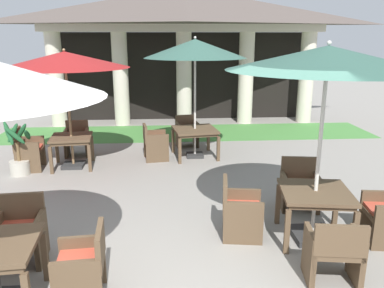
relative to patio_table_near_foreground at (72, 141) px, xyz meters
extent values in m
cylinder|color=beige|center=(-1.42, 4.44, 0.89)|extent=(0.50, 0.50, 3.03)
cylinder|color=beige|center=(0.67, 4.44, 0.89)|extent=(0.50, 0.50, 3.03)
cylinder|color=beige|center=(2.76, 4.44, 0.89)|extent=(0.50, 0.50, 3.03)
cylinder|color=beige|center=(4.85, 4.44, 0.89)|extent=(0.50, 0.50, 3.03)
cylinder|color=beige|center=(6.93, 4.44, 0.89)|extent=(0.50, 0.50, 3.03)
cube|color=beige|center=(2.76, 4.44, 2.53)|extent=(9.16, 0.70, 0.24)
pyramid|color=#514742|center=(2.76, 4.44, 3.20)|extent=(9.56, 3.03, 1.11)
cube|color=black|center=(2.76, 5.34, 0.89)|extent=(8.96, 0.16, 3.03)
cube|color=#47843D|center=(2.76, 3.08, -0.62)|extent=(11.36, 2.18, 0.01)
cube|color=brown|center=(0.00, 0.00, 0.08)|extent=(0.96, 0.96, 0.05)
cube|color=brown|center=(0.00, 0.00, 0.02)|extent=(0.88, 0.88, 0.07)
cube|color=brown|center=(-0.36, -0.44, -0.32)|extent=(0.08, 0.08, 0.61)
cube|color=brown|center=(0.44, -0.36, -0.32)|extent=(0.08, 0.08, 0.61)
cube|color=brown|center=(-0.44, 0.36, -0.32)|extent=(0.08, 0.08, 0.61)
cube|color=brown|center=(0.36, 0.44, -0.32)|extent=(0.08, 0.08, 0.61)
cube|color=#2D2D2D|center=(0.00, 0.00, -0.58)|extent=(0.47, 0.47, 0.08)
cylinder|color=olive|center=(0.00, 0.00, 0.56)|extent=(0.05, 0.05, 2.36)
cone|color=maroon|center=(0.00, 0.00, 1.77)|extent=(2.74, 2.74, 0.34)
sphere|color=olive|center=(0.00, 0.00, 1.97)|extent=(0.06, 0.06, 0.06)
cube|color=brown|center=(-0.90, -0.09, -0.19)|extent=(0.58, 0.65, 0.07)
cube|color=#C64C38|center=(-0.90, -0.09, -0.13)|extent=(0.54, 0.60, 0.05)
cube|color=brown|center=(-1.14, -0.12, 0.08)|extent=(0.12, 0.61, 0.48)
cube|color=brown|center=(-0.93, 0.19, -0.28)|extent=(0.53, 0.11, 0.69)
cube|color=brown|center=(-0.87, -0.37, -0.28)|extent=(0.53, 0.11, 0.69)
cube|color=brown|center=(-0.69, 0.20, -0.42)|extent=(0.06, 0.06, 0.39)
cube|color=brown|center=(-0.64, -0.34, -0.42)|extent=(0.06, 0.06, 0.39)
cube|color=brown|center=(-1.16, 0.16, -0.42)|extent=(0.06, 0.06, 0.39)
cube|color=brown|center=(-1.10, -0.39, -0.42)|extent=(0.06, 0.06, 0.39)
cube|color=brown|center=(-0.09, 0.90, -0.20)|extent=(0.60, 0.62, 0.07)
cube|color=#C64C38|center=(-0.09, 0.90, -0.14)|extent=(0.55, 0.57, 0.05)
cube|color=brown|center=(-0.12, 1.16, 0.03)|extent=(0.55, 0.12, 0.38)
cube|color=brown|center=(0.16, 0.92, -0.29)|extent=(0.12, 0.57, 0.66)
cube|color=brown|center=(-0.35, 0.87, -0.29)|extent=(0.12, 0.57, 0.66)
cube|color=brown|center=(0.18, 0.67, -0.43)|extent=(0.06, 0.06, 0.39)
cube|color=brown|center=(-0.31, 0.62, -0.43)|extent=(0.06, 0.06, 0.39)
cube|color=brown|center=(0.13, 1.18, -0.43)|extent=(0.06, 0.06, 0.39)
cube|color=brown|center=(-0.36, 1.13, -0.43)|extent=(0.06, 0.06, 0.39)
cube|color=brown|center=(4.21, -3.56, 0.11)|extent=(1.09, 1.09, 0.05)
cube|color=brown|center=(4.21, -3.56, 0.05)|extent=(1.00, 1.00, 0.06)
cube|color=brown|center=(3.71, -3.93, -0.30)|extent=(0.08, 0.08, 0.64)
cube|color=brown|center=(4.58, -4.06, -0.30)|extent=(0.08, 0.08, 0.64)
cube|color=brown|center=(3.84, -3.05, -0.30)|extent=(0.08, 0.08, 0.64)
cube|color=brown|center=(4.71, -3.18, -0.30)|extent=(0.08, 0.08, 0.64)
cube|color=#2D2D2D|center=(4.21, -3.56, -0.57)|extent=(0.56, 0.56, 0.09)
cylinder|color=beige|center=(4.21, -3.56, 0.66)|extent=(0.05, 0.05, 2.55)
cone|color=#33594C|center=(4.21, -3.56, 1.97)|extent=(2.66, 2.66, 0.32)
sphere|color=beige|center=(4.21, -3.56, 2.15)|extent=(0.06, 0.06, 0.06)
cube|color=brown|center=(5.26, -3.44, -0.29)|extent=(0.56, 0.14, 0.66)
cube|color=brown|center=(4.93, -3.93, -0.43)|extent=(0.06, 0.06, 0.38)
cube|color=brown|center=(5.01, -3.41, -0.43)|extent=(0.06, 0.06, 0.38)
cube|color=brown|center=(4.06, -4.56, -0.19)|extent=(0.66, 0.57, 0.07)
cube|color=#C64C38|center=(4.06, -4.56, -0.13)|extent=(0.61, 0.53, 0.05)
cube|color=brown|center=(4.03, -4.78, 0.03)|extent=(0.60, 0.15, 0.38)
cube|color=brown|center=(3.79, -4.52, -0.30)|extent=(0.13, 0.49, 0.65)
cube|color=brown|center=(4.33, -4.60, -0.30)|extent=(0.13, 0.49, 0.65)
cube|color=brown|center=(3.83, -4.31, -0.42)|extent=(0.06, 0.06, 0.39)
cube|color=brown|center=(4.36, -4.39, -0.42)|extent=(0.06, 0.06, 0.39)
cube|color=brown|center=(3.76, -4.74, -0.42)|extent=(0.06, 0.06, 0.39)
cube|color=brown|center=(4.29, -4.82, -0.42)|extent=(0.06, 0.06, 0.39)
cube|color=brown|center=(3.20, -3.40, -0.23)|extent=(0.63, 0.61, 0.07)
cube|color=#C64C38|center=(3.20, -3.40, -0.17)|extent=(0.58, 0.56, 0.05)
cube|color=brown|center=(2.94, -3.37, 0.03)|extent=(0.14, 0.53, 0.45)
cube|color=brown|center=(3.24, -3.16, -0.30)|extent=(0.56, 0.14, 0.64)
cube|color=brown|center=(3.17, -3.65, -0.30)|extent=(0.56, 0.14, 0.64)
cube|color=brown|center=(3.49, -3.21, -0.44)|extent=(0.06, 0.06, 0.36)
cube|color=brown|center=(3.42, -3.68, -0.44)|extent=(0.06, 0.06, 0.36)
cube|color=brown|center=(2.99, -3.13, -0.44)|extent=(0.06, 0.06, 0.36)
cube|color=brown|center=(2.92, -3.60, -0.44)|extent=(0.06, 0.06, 0.36)
cube|color=brown|center=(4.36, -2.55, -0.22)|extent=(0.66, 0.57, 0.07)
cube|color=#C64C38|center=(4.36, -2.55, -0.16)|extent=(0.61, 0.52, 0.05)
cube|color=brown|center=(4.39, -2.33, 0.03)|extent=(0.60, 0.15, 0.43)
cube|color=brown|center=(4.64, -2.59, -0.31)|extent=(0.13, 0.49, 0.61)
cube|color=brown|center=(4.09, -2.51, -0.31)|extent=(0.13, 0.49, 0.61)
cube|color=brown|center=(4.60, -2.80, -0.44)|extent=(0.06, 0.06, 0.36)
cube|color=brown|center=(4.06, -2.72, -0.44)|extent=(0.06, 0.06, 0.36)
cube|color=brown|center=(4.66, -2.37, -0.44)|extent=(0.06, 0.06, 0.36)
cube|color=brown|center=(4.12, -2.29, -0.44)|extent=(0.06, 0.06, 0.36)
cube|color=brown|center=(2.82, 0.59, 0.07)|extent=(1.13, 1.13, 0.05)
cube|color=brown|center=(2.82, 0.59, 0.01)|extent=(1.04, 1.04, 0.06)
cube|color=brown|center=(2.43, 0.06, -0.32)|extent=(0.08, 0.08, 0.60)
cube|color=brown|center=(3.35, 0.19, -0.32)|extent=(0.08, 0.08, 0.60)
cube|color=brown|center=(2.29, 0.98, -0.32)|extent=(0.08, 0.08, 0.60)
cube|color=brown|center=(3.21, 1.11, -0.32)|extent=(0.08, 0.08, 0.60)
cube|color=#2D2D2D|center=(2.82, 0.59, -0.58)|extent=(0.41, 0.41, 0.08)
cylinder|color=beige|center=(2.82, 0.59, 0.66)|extent=(0.05, 0.05, 2.56)
cone|color=#33594C|center=(2.82, 0.59, 1.98)|extent=(2.39, 2.39, 0.43)
sphere|color=beige|center=(2.82, 0.59, 2.23)|extent=(0.06, 0.06, 0.06)
cube|color=brown|center=(2.68, 1.54, -0.20)|extent=(0.60, 0.56, 0.07)
cube|color=#C64C38|center=(2.68, 1.54, -0.14)|extent=(0.55, 0.52, 0.05)
cube|color=brown|center=(2.65, 1.76, 0.02)|extent=(0.54, 0.14, 0.37)
cube|color=brown|center=(2.93, 1.57, -0.28)|extent=(0.13, 0.49, 0.67)
cube|color=brown|center=(2.44, 1.50, -0.28)|extent=(0.13, 0.49, 0.67)
cube|color=brown|center=(2.95, 1.35, -0.43)|extent=(0.06, 0.06, 0.39)
cube|color=brown|center=(2.47, 1.29, -0.43)|extent=(0.06, 0.06, 0.39)
cube|color=brown|center=(2.89, 1.79, -0.43)|extent=(0.06, 0.06, 0.39)
cube|color=brown|center=(2.41, 1.72, -0.43)|extent=(0.06, 0.06, 0.39)
cube|color=brown|center=(1.87, 0.45, -0.19)|extent=(0.61, 0.61, 0.07)
cube|color=#C64C38|center=(1.87, 0.45, -0.13)|extent=(0.56, 0.56, 0.05)
cube|color=brown|center=(1.62, 0.41, 0.04)|extent=(0.14, 0.54, 0.39)
cube|color=brown|center=(1.84, 0.70, -0.29)|extent=(0.54, 0.14, 0.67)
cube|color=brown|center=(1.91, 0.20, -0.29)|extent=(0.54, 0.14, 0.67)
cube|color=brown|center=(2.08, 0.72, -0.42)|extent=(0.06, 0.06, 0.40)
cube|color=brown|center=(2.15, 0.25, -0.42)|extent=(0.06, 0.06, 0.40)
cube|color=brown|center=(1.60, 0.65, -0.42)|extent=(0.06, 0.06, 0.40)
cube|color=brown|center=(1.66, 0.18, -0.42)|extent=(0.06, 0.06, 0.40)
cube|color=brown|center=(0.64, -4.31, -0.31)|extent=(0.08, 0.08, 0.63)
cube|color=brown|center=(0.20, -3.89, -0.21)|extent=(0.61, 0.59, 0.07)
cube|color=#C64C38|center=(0.20, -3.89, -0.15)|extent=(0.56, 0.54, 0.05)
cube|color=brown|center=(0.18, -3.63, 0.04)|extent=(0.57, 0.10, 0.41)
cube|color=brown|center=(0.46, -3.87, -0.30)|extent=(0.10, 0.55, 0.64)
cube|color=brown|center=(0.47, -4.11, -0.43)|extent=(0.06, 0.06, 0.38)
cube|color=brown|center=(0.43, -3.62, -0.43)|extent=(0.06, 0.06, 0.38)
cube|color=brown|center=(-0.08, -3.66, -0.43)|extent=(0.06, 0.06, 0.38)
cube|color=brown|center=(1.12, -4.68, -0.22)|extent=(0.56, 0.60, 0.07)
cube|color=#C64C38|center=(1.12, -4.68, -0.16)|extent=(0.52, 0.55, 0.05)
cube|color=brown|center=(1.36, -4.66, 0.02)|extent=(0.10, 0.56, 0.41)
cube|color=brown|center=(1.14, -4.94, -0.31)|extent=(0.52, 0.10, 0.62)
cube|color=brown|center=(1.10, -4.42, -0.31)|extent=(0.52, 0.10, 0.62)
cube|color=brown|center=(0.87, -4.45, -0.44)|extent=(0.06, 0.06, 0.37)
cube|color=brown|center=(1.33, -4.41, -0.44)|extent=(0.06, 0.06, 0.37)
cylinder|color=#B2AD9E|center=(-1.03, -0.43, -0.47)|extent=(0.41, 0.41, 0.31)
cylinder|color=brown|center=(-1.03, -0.43, -0.11)|extent=(0.07, 0.07, 0.41)
ellipsoid|color=#1E562D|center=(-0.81, -0.39, 0.24)|extent=(0.20, 0.51, 0.37)
ellipsoid|color=#1E562D|center=(-0.96, -0.29, 0.29)|extent=(0.39, 0.25, 0.44)
ellipsoid|color=#1E562D|center=(-1.12, -0.35, 0.28)|extent=(0.29, 0.30, 0.43)
ellipsoid|color=#1E562D|center=(-1.13, -0.53, 0.32)|extent=(0.33, 0.34, 0.51)
ellipsoid|color=#1E562D|center=(-0.99, -0.60, 0.28)|extent=(0.43, 0.20, 0.44)
camera|label=1|loc=(2.09, -8.50, 2.21)|focal=36.04mm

